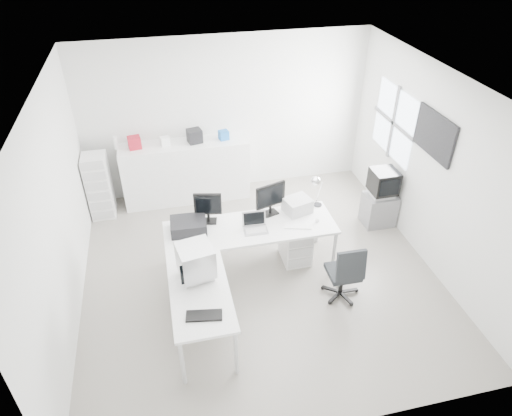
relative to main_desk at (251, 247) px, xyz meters
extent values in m
cube|color=#B3ACA1|center=(0.10, -0.12, -0.38)|extent=(5.00, 5.00, 0.01)
cube|color=white|center=(0.10, -0.12, 2.42)|extent=(5.00, 5.00, 0.01)
cube|color=silver|center=(0.10, 2.38, 1.02)|extent=(5.00, 0.02, 2.80)
cube|color=silver|center=(-2.40, -0.12, 1.02)|extent=(0.02, 5.00, 2.80)
cube|color=silver|center=(2.60, -0.12, 1.02)|extent=(0.02, 5.00, 2.80)
cube|color=white|center=(0.70, 0.05, -0.08)|extent=(0.40, 0.50, 0.60)
cube|color=black|center=(-0.85, 0.10, 0.46)|extent=(0.50, 0.40, 0.17)
cube|color=white|center=(0.65, -0.15, 0.38)|extent=(0.40, 0.21, 0.02)
sphere|color=white|center=(0.95, -0.10, 0.41)|extent=(0.06, 0.06, 0.06)
cube|color=#BABABA|center=(0.75, 0.22, 0.48)|extent=(0.44, 0.41, 0.21)
cube|color=black|center=(-0.85, -1.50, 0.39)|extent=(0.42, 0.22, 0.03)
cube|color=slate|center=(2.32, 0.62, -0.10)|extent=(0.50, 0.41, 0.55)
cube|color=white|center=(-0.71, 2.12, 0.17)|extent=(2.20, 0.55, 1.10)
cube|color=#AA1828|center=(-1.51, 2.12, 0.83)|extent=(0.23, 0.21, 0.20)
cube|color=white|center=(-1.01, 2.12, 0.80)|extent=(0.17, 0.16, 0.15)
cube|color=black|center=(-0.51, 2.12, 0.84)|extent=(0.27, 0.26, 0.23)
cube|color=#185CAD|center=(-0.01, 2.12, 0.80)|extent=(0.19, 0.17, 0.16)
cylinder|color=white|center=(-1.81, 2.16, 0.83)|extent=(0.07, 0.07, 0.22)
cube|color=white|center=(-2.18, 1.94, 0.18)|extent=(0.39, 0.46, 1.11)
camera|label=1|loc=(-1.07, -5.01, 4.21)|focal=32.00mm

